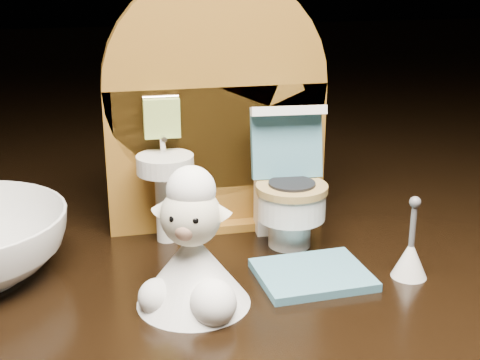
# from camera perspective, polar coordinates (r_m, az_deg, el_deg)

# --- Properties ---
(backdrop_panel) EXTENTS (0.13, 0.05, 0.15)m
(backdrop_panel) POSITION_cam_1_polar(r_m,az_deg,el_deg) (0.39, -2.13, 5.21)
(backdrop_panel) COLOR brown
(backdrop_panel) RESTS_ON ground
(toy_toilet) EXTENTS (0.04, 0.05, 0.08)m
(toy_toilet) POSITION_cam_1_polar(r_m,az_deg,el_deg) (0.38, 4.09, -1.09)
(toy_toilet) COLOR white
(toy_toilet) RESTS_ON ground
(bath_mat) EXTENTS (0.06, 0.05, 0.00)m
(bath_mat) POSITION_cam_1_polar(r_m,az_deg,el_deg) (0.35, 6.20, -8.04)
(bath_mat) COLOR teal
(bath_mat) RESTS_ON ground
(toilet_brush) EXTENTS (0.02, 0.02, 0.04)m
(toilet_brush) POSITION_cam_1_polar(r_m,az_deg,el_deg) (0.35, 14.32, -6.30)
(toilet_brush) COLOR white
(toilet_brush) RESTS_ON ground
(plush_lamb) EXTENTS (0.05, 0.06, 0.07)m
(plush_lamb) POSITION_cam_1_polar(r_m,az_deg,el_deg) (0.31, -4.08, -6.67)
(plush_lamb) COLOR white
(plush_lamb) RESTS_ON ground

